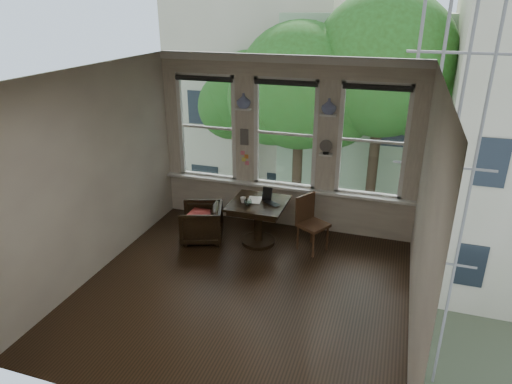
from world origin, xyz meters
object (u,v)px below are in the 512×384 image
(armchair_left, at_px, (202,223))
(laptop, at_px, (270,204))
(table, at_px, (258,223))
(mug, at_px, (243,200))
(side_chair_right, at_px, (313,224))

(armchair_left, bearing_deg, laptop, 78.47)
(table, height_order, laptop, laptop)
(laptop, distance_m, mug, 0.44)
(side_chair_right, relative_size, laptop, 2.97)
(table, distance_m, laptop, 0.44)
(laptop, xyz_separation_m, mug, (-0.44, -0.04, 0.03))
(table, relative_size, laptop, 2.90)
(table, relative_size, armchair_left, 1.29)
(side_chair_right, distance_m, mug, 1.20)
(armchair_left, height_order, side_chair_right, side_chair_right)
(mug, bearing_deg, armchair_left, -171.91)
(armchair_left, distance_m, side_chair_right, 1.89)
(laptop, height_order, mug, mug)
(table, xyz_separation_m, armchair_left, (-0.95, -0.19, -0.06))
(side_chair_right, height_order, laptop, side_chair_right)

